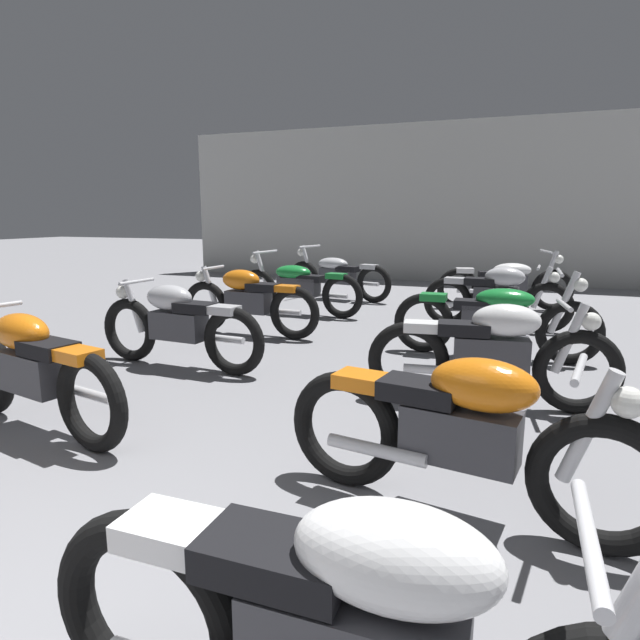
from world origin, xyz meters
The scene contains 12 objects.
back_wall centered at (0.00, 12.49, 1.80)m, with size 12.99×0.24×3.60m, color #B2B2AD.
motorcycle_left_row_1 centered at (-1.43, 2.39, 0.46)m, with size 1.95×0.59×0.88m.
motorcycle_left_row_2 centered at (-1.44, 4.13, 0.46)m, with size 1.97×0.48×0.88m.
motorcycle_left_row_3 centered at (-1.51, 5.72, 0.46)m, with size 1.97×0.48×0.88m.
motorcycle_left_row_4 centered at (-1.50, 7.32, 0.45)m, with size 2.17×0.68×0.97m.
motorcycle_left_row_5 centered at (-1.43, 8.98, 0.45)m, with size 2.15×0.74×0.97m.
motorcycle_right_row_0 centered at (1.44, 0.85, 0.46)m, with size 1.97×0.48×0.88m.
motorcycle_right_row_1 centered at (1.54, 2.32, 0.46)m, with size 1.96×0.53×0.88m.
motorcycle_right_row_2 centered at (1.58, 4.05, 0.46)m, with size 1.97×0.56×0.88m.
motorcycle_right_row_3 centered at (1.52, 5.64, 0.45)m, with size 2.17×0.68×0.97m.
motorcycle_right_row_4 centered at (1.45, 7.28, 0.46)m, with size 1.97×0.48×0.88m.
motorcycle_right_row_5 centered at (1.51, 8.92, 0.45)m, with size 2.14×0.81×0.97m.
Camera 1 is at (1.77, -0.30, 1.52)m, focal length 30.13 mm.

